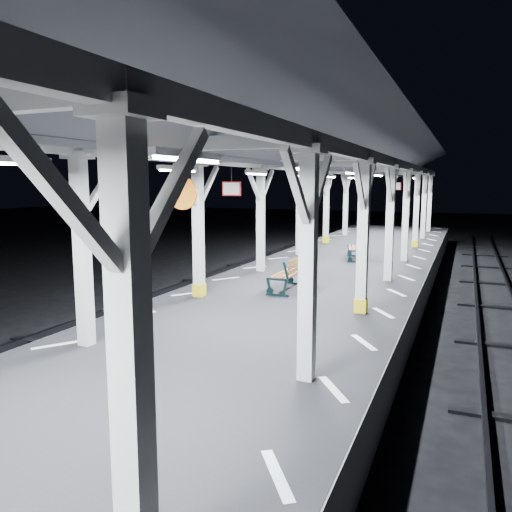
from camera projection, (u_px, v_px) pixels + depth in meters
The scene contains 8 objects.
ground at pixel (239, 376), 9.93m from camera, with size 120.00×120.00×0.00m, color black.
platform at pixel (239, 352), 9.86m from camera, with size 6.00×50.00×1.00m, color black.
hazard_stripes_left at pixel (135, 314), 10.72m from camera, with size 1.00×48.00×0.01m, color silver.
hazard_stripes_right at pixel (364, 342), 8.84m from camera, with size 1.00×48.00×0.01m, color silver.
track_left at pixel (48, 341), 11.84m from camera, with size 2.20×60.00×0.16m.
canopy at pixel (237, 142), 9.25m from camera, with size 5.40×49.00×4.65m.
bench_mid at pixel (292, 273), 13.07m from camera, with size 0.63×1.65×0.90m.
bench_far at pixel (358, 247), 18.36m from camera, with size 0.95×1.73×0.89m.
Camera 1 is at (4.00, -8.60, 3.80)m, focal length 35.00 mm.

